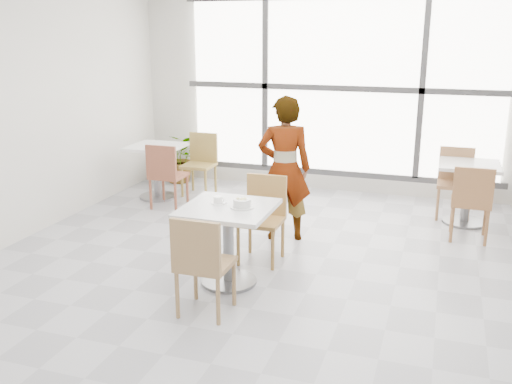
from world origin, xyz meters
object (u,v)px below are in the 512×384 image
(bg_chair_left_far, at_px, (201,160))
(bg_chair_right_far, at_px, (455,178))
(main_table, at_px, (228,230))
(bg_chair_left_near, at_px, (165,172))
(person, at_px, (284,169))
(plant_left, at_px, (181,158))
(chair_far, at_px, (263,212))
(bg_table_right, at_px, (468,185))
(oatmeal_bowl, at_px, (242,203))
(bg_chair_right_near, at_px, (472,198))
(chair_near, at_px, (201,260))
(bg_table_left, at_px, (157,164))
(coffee_cup, at_px, (218,200))

(bg_chair_left_far, height_order, bg_chair_right_far, same)
(main_table, xyz_separation_m, bg_chair_left_near, (-1.61, 1.88, -0.02))
(person, relative_size, plant_left, 2.12)
(chair_far, bearing_deg, bg_table_right, 42.72)
(person, bearing_deg, oatmeal_bowl, 70.56)
(main_table, bearing_deg, bg_chair_right_near, 40.97)
(chair_near, height_order, plant_left, chair_near)
(bg_table_left, bearing_deg, bg_chair_right_far, 6.70)
(bg_chair_right_near, bearing_deg, bg_chair_left_near, -0.24)
(coffee_cup, distance_m, bg_chair_right_near, 2.91)
(person, xyz_separation_m, bg_table_right, (1.96, 1.20, -0.32))
(person, distance_m, bg_chair_right_far, 2.35)
(bg_chair_right_far, relative_size, plant_left, 1.14)
(bg_chair_right_far, bearing_deg, main_table, -125.53)
(bg_chair_right_far, bearing_deg, bg_table_right, -60.53)
(bg_chair_left_far, bearing_deg, chair_far, -51.94)
(oatmeal_bowl, distance_m, person, 1.31)
(bg_chair_right_near, relative_size, bg_chair_right_far, 1.00)
(chair_far, xyz_separation_m, coffee_cup, (-0.24, -0.61, 0.28))
(bg_table_left, bearing_deg, person, -25.04)
(oatmeal_bowl, height_order, plant_left, oatmeal_bowl)
(bg_table_right, bearing_deg, chair_far, -137.28)
(bg_chair_left_near, bearing_deg, chair_near, 122.65)
(chair_near, distance_m, plant_left, 4.39)
(bg_chair_right_far, bearing_deg, oatmeal_bowl, -123.65)
(chair_far, relative_size, bg_chair_left_near, 1.00)
(bg_table_right, xyz_separation_m, plant_left, (-4.16, 0.69, -0.10))
(bg_table_right, bearing_deg, bg_chair_right_far, 119.47)
(plant_left, bearing_deg, coffee_cup, -58.68)
(main_table, height_order, bg_chair_left_near, bg_chair_left_near)
(person, height_order, plant_left, person)
(chair_far, relative_size, bg_chair_right_near, 1.00)
(person, relative_size, bg_chair_right_near, 1.86)
(person, distance_m, bg_chair_right_near, 2.09)
(oatmeal_bowl, xyz_separation_m, bg_chair_right_far, (1.84, 2.77, -0.29))
(oatmeal_bowl, bearing_deg, main_table, -179.02)
(plant_left, bearing_deg, chair_near, -62.00)
(chair_near, xyz_separation_m, bg_table_right, (2.10, 3.19, -0.01))
(person, bearing_deg, bg_table_left, -43.41)
(main_table, xyz_separation_m, chair_near, (0.03, -0.67, -0.02))
(oatmeal_bowl, relative_size, coffee_cup, 1.32)
(oatmeal_bowl, relative_size, plant_left, 0.27)
(oatmeal_bowl, bearing_deg, bg_table_left, 132.36)
(bg_chair_left_far, bearing_deg, bg_chair_left_near, -99.54)
(bg_table_left, distance_m, bg_chair_right_far, 3.97)
(coffee_cup, height_order, bg_chair_right_near, bg_chair_right_near)
(bg_chair_left_near, relative_size, bg_chair_left_far, 1.00)
(chair_far, distance_m, oatmeal_bowl, 0.73)
(oatmeal_bowl, height_order, bg_chair_right_far, bg_chair_right_far)
(oatmeal_bowl, height_order, bg_chair_left_far, bg_chair_left_far)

